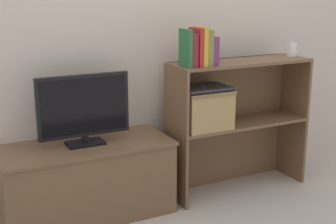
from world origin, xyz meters
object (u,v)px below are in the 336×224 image
Objects in this scene: book_mustard at (201,46)px; storage_basket_left at (203,107)px; book_forest at (186,48)px; tv at (84,108)px; laptop at (204,88)px; book_maroon at (190,50)px; tv_stand at (87,180)px; book_olive at (206,47)px; book_plum at (211,51)px; book_crimson at (196,47)px; baby_monitor at (292,50)px.

book_mustard is 0.41m from storage_basket_left.
book_forest is at bearing -165.17° from storage_basket_left.
tv reaches higher than laptop.
book_mustard reaches higher than laptop.
tv_stand is at bearing 169.83° from book_maroon.
laptop reaches higher than tv_stand.
book_olive is at bearing -8.71° from tv_stand.
laptop is at bearing -5.52° from tv_stand.
tv_stand is 4.33× the size of book_mustard.
book_plum is 0.37m from storage_basket_left.
book_forest is at bearing -10.58° from tv.
book_forest reaches higher than tv.
storage_basket_left is at bearing 38.72° from book_mustard.
book_maroon is 0.11m from book_olive.
tv is 2.71× the size of book_maroon.
tv_stand is 1.08m from book_mustard.
book_olive is at bearing -8.60° from tv.
book_crimson reaches higher than tv.
tv is 1.68× the size of storage_basket_left.
tv_stand is 0.46m from tv.
laptop is (0.78, -0.07, 0.52)m from tv_stand.
book_maroon is at bearing 180.00° from book_plum.
laptop is (-0.03, 0.04, -0.24)m from book_plum.
book_olive reaches higher than tv.
tv_stand is 1.06m from book_crimson.
book_olive reaches higher than storage_basket_left.
tv_stand is 1.02m from book_maroon.
tv_stand is at bearing 174.48° from laptop.
book_maroon is 0.41m from storage_basket_left.
book_mustard reaches higher than book_forest.
book_forest reaches higher than laptop.
tv_stand is at bearing 170.41° from book_crimson.
book_plum is at bearing 0.00° from book_crimson.
book_plum is (0.80, -0.12, 0.30)m from tv.
storage_basket_left is at bearing 14.83° from book_forest.
tv_stand is 0.94m from laptop.
book_forest is at bearing 180.00° from book_mustard.
book_maroon is 0.07m from book_mustard.
book_crimson reaches higher than baby_monitor.
book_olive reaches higher than book_plum.
book_forest is 1.03× the size of book_olive.
book_olive is 0.40m from storage_basket_left.
tv_stand is at bearing 171.29° from book_olive.
storage_basket_left is (0.05, 0.04, -0.40)m from book_mustard.
tv_stand is at bearing 174.48° from storage_basket_left.
book_crimson is at bearing -175.99° from baby_monitor.
laptop is at bearing 26.37° from book_crimson.
book_maroon is at bearing 180.00° from book_crimson.
book_forest is at bearing 180.00° from book_maroon.
book_mustard reaches higher than tv_stand.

